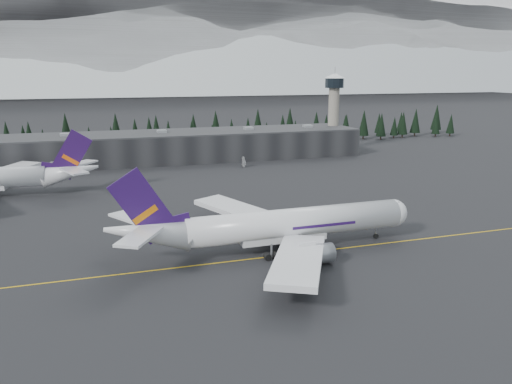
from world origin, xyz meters
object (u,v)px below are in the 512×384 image
object	(u,v)px
jet_main	(270,226)
terminal	(185,146)
gse_vehicle_b	(244,165)
control_tower	(334,104)
gse_vehicle_a	(54,173)

from	to	relation	value
jet_main	terminal	bearing A→B (deg)	88.35
gse_vehicle_b	control_tower	bearing A→B (deg)	118.64
terminal	jet_main	world-z (taller)	jet_main
control_tower	gse_vehicle_b	bearing A→B (deg)	-152.17
gse_vehicle_a	terminal	bearing A→B (deg)	9.22
terminal	control_tower	world-z (taller)	control_tower
gse_vehicle_b	jet_main	bearing A→B (deg)	-12.36
gse_vehicle_b	gse_vehicle_a	bearing A→B (deg)	-93.70
terminal	gse_vehicle_b	xyz separation A→B (m)	(20.17, -25.95, -5.54)
jet_main	gse_vehicle_b	bearing A→B (deg)	76.41
jet_main	gse_vehicle_b	size ratio (longest dim) A/B	15.67
terminal	control_tower	distance (m)	76.98
terminal	jet_main	bearing A→B (deg)	-91.23
terminal	gse_vehicle_b	size ratio (longest dim) A/B	35.82
control_tower	jet_main	world-z (taller)	control_tower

